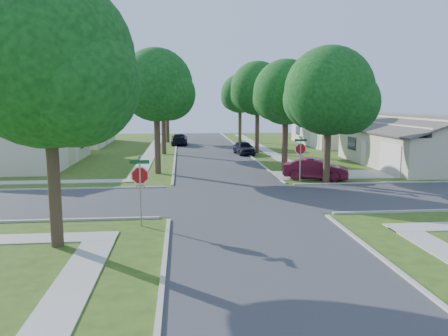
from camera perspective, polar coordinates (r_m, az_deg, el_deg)
ground at (r=23.51m, az=1.80°, el=-4.07°), size 100.00×100.00×0.00m
road_ns at (r=23.51m, az=1.80°, el=-4.06°), size 7.00×100.00×0.02m
sidewalk_ne at (r=49.85m, az=4.91°, el=2.67°), size 1.20×40.00×0.04m
sidewalk_nw at (r=49.11m, az=-9.24°, el=2.50°), size 1.20×40.00×0.04m
driveway at (r=32.18m, az=14.22°, el=-0.83°), size 8.80×3.60×0.05m
stop_sign_sw at (r=18.40m, az=-10.90°, el=-1.35°), size 1.05×0.80×2.98m
stop_sign_ne at (r=28.67m, az=9.96°, el=2.22°), size 1.05×0.80×2.98m
tree_e_near at (r=32.68m, az=8.17°, el=9.38°), size 4.97×4.80×8.28m
tree_e_mid at (r=44.44m, az=4.47°, el=10.00°), size 5.59×5.40×9.21m
tree_e_far at (r=57.28m, az=2.17°, el=9.43°), size 5.17×5.00×8.72m
tree_w_near at (r=31.81m, az=-8.76°, el=10.24°), size 5.38×5.20×8.97m
tree_w_mid at (r=43.80m, az=-7.92°, el=10.28°), size 5.80×5.60×9.56m
tree_w_far at (r=56.78m, az=-7.40°, el=8.90°), size 4.76×4.60×8.04m
tree_sw_corner at (r=16.41m, az=-21.85°, el=11.85°), size 6.21×6.00×9.55m
tree_ne_corner at (r=28.53m, az=13.67°, el=9.24°), size 5.80×5.60×8.66m
house_ne_near at (r=38.88m, az=23.64°, el=2.51°), size 8.42×13.60×4.23m
house_ne_far at (r=55.23m, az=14.53°, el=4.56°), size 8.42×13.60×4.23m
house_nw_near at (r=40.09m, az=-24.56°, el=2.62°), size 8.42×13.60×4.23m
house_nw_far at (r=56.38m, az=-19.01°, el=4.45°), size 8.42×13.60×4.23m
car_driveway at (r=29.97m, az=11.88°, el=-0.12°), size 4.54×2.88×1.41m
car_curb_east at (r=43.31m, az=2.62°, el=2.65°), size 2.00×4.04×1.33m
car_curb_west at (r=53.24m, az=-5.85°, el=3.76°), size 2.00×4.77×1.38m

